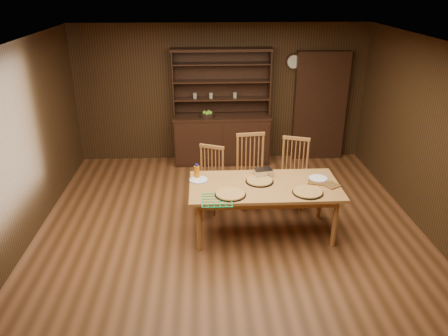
{
  "coord_description": "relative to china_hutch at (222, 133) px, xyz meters",
  "views": [
    {
      "loc": [
        -0.35,
        -5.19,
        3.33
      ],
      "look_at": [
        -0.07,
        0.4,
        0.88
      ],
      "focal_mm": 35.0,
      "sensor_mm": 36.0,
      "label": 1
    }
  ],
  "objects": [
    {
      "name": "pizza_left",
      "position": [
        -0.02,
        -2.93,
        0.17
      ],
      "size": [
        0.41,
        0.41,
        0.04
      ],
      "color": "black",
      "rests_on": "dining_table"
    },
    {
      "name": "doorway",
      "position": [
        1.9,
        0.15,
        0.45
      ],
      "size": [
        1.0,
        0.18,
        2.1
      ],
      "primitive_type": "cube",
      "color": "black",
      "rests_on": "floor"
    },
    {
      "name": "plate_right",
      "position": [
        1.24,
        -2.49,
        0.16
      ],
      "size": [
        0.27,
        0.27,
        0.02
      ],
      "color": "white",
      "rests_on": "dining_table"
    },
    {
      "name": "pizza_right",
      "position": [
        0.99,
        -2.92,
        0.17
      ],
      "size": [
        0.41,
        0.41,
        0.04
      ],
      "color": "black",
      "rests_on": "dining_table"
    },
    {
      "name": "chair_center",
      "position": [
        0.38,
        -1.72,
        0.01
      ],
      "size": [
        0.52,
        0.5,
        1.14
      ],
      "rotation": [
        0.0,
        0.0,
        0.12
      ],
      "color": "#9F6536",
      "rests_on": "floor"
    },
    {
      "name": "foil_dish",
      "position": [
        0.48,
        -2.35,
        0.2
      ],
      "size": [
        0.28,
        0.23,
        0.1
      ],
      "primitive_type": "cube",
      "rotation": [
        0.0,
        0.0,
        0.19
      ],
      "color": "white",
      "rests_on": "dining_table"
    },
    {
      "name": "china_hutch",
      "position": [
        0.0,
        0.0,
        0.0
      ],
      "size": [
        1.84,
        0.52,
        2.17
      ],
      "color": "black",
      "rests_on": "floor"
    },
    {
      "name": "fruit_bowl",
      "position": [
        -0.27,
        -0.07,
        0.39
      ],
      "size": [
        0.29,
        0.29,
        0.12
      ],
      "color": "black",
      "rests_on": "china_hutch"
    },
    {
      "name": "pot_holder_a",
      "position": [
        1.36,
        -2.72,
        0.16
      ],
      "size": [
        0.27,
        0.27,
        0.01
      ],
      "primitive_type": "cube",
      "rotation": [
        0.0,
        0.0,
        0.54
      ],
      "color": "#A5121D",
      "rests_on": "dining_table"
    },
    {
      "name": "wall_clock",
      "position": [
        1.35,
        0.2,
        1.3
      ],
      "size": [
        0.3,
        0.05,
        0.3
      ],
      "color": "black",
      "rests_on": "room_shell"
    },
    {
      "name": "pizza_center",
      "position": [
        0.41,
        -2.55,
        0.17
      ],
      "size": [
        0.39,
        0.39,
        0.04
      ],
      "color": "black",
      "rests_on": "dining_table"
    },
    {
      "name": "room_shell",
      "position": [
        0.0,
        -2.75,
        0.98
      ],
      "size": [
        6.0,
        6.0,
        6.0
      ],
      "color": "silver",
      "rests_on": "floor"
    },
    {
      "name": "chair_left",
      "position": [
        -0.27,
        -1.87,
        -0.06
      ],
      "size": [
        0.54,
        0.53,
        1.01
      ],
      "rotation": [
        0.0,
        0.0,
        -0.4
      ],
      "color": "#9F6536",
      "rests_on": "floor"
    },
    {
      "name": "plate_left",
      "position": [
        -0.43,
        -2.46,
        0.16
      ],
      "size": [
        0.26,
        0.26,
        0.02
      ],
      "color": "white",
      "rests_on": "dining_table"
    },
    {
      "name": "pot_holder_b",
      "position": [
        1.17,
        -2.6,
        0.16
      ],
      "size": [
        0.25,
        0.25,
        0.01
      ],
      "primitive_type": "cube",
      "rotation": [
        0.0,
        0.0,
        -0.3
      ],
      "color": "#A5121D",
      "rests_on": "dining_table"
    },
    {
      "name": "floor",
      "position": [
        0.0,
        -2.75,
        -0.6
      ],
      "size": [
        6.0,
        6.0,
        0.0
      ],
      "primitive_type": "plane",
      "color": "brown",
      "rests_on": "ground"
    },
    {
      "name": "dining_table",
      "position": [
        0.46,
        -2.65,
        0.08
      ],
      "size": [
        2.04,
        1.02,
        0.75
      ],
      "color": "#CC8F47",
      "rests_on": "floor"
    },
    {
      "name": "juice_bottle",
      "position": [
        -0.46,
        -2.37,
        0.25
      ],
      "size": [
        0.08,
        0.08,
        0.21
      ],
      "color": "orange",
      "rests_on": "dining_table"
    },
    {
      "name": "cooling_rack",
      "position": [
        -0.2,
        -3.07,
        0.16
      ],
      "size": [
        0.38,
        0.38,
        0.02
      ],
      "primitive_type": null,
      "rotation": [
        0.0,
        0.0,
        -0.02
      ],
      "color": "#0DAA52",
      "rests_on": "dining_table"
    },
    {
      "name": "chair_right",
      "position": [
        1.05,
        -1.77,
        -0.02
      ],
      "size": [
        0.56,
        0.55,
        1.09
      ],
      "rotation": [
        0.0,
        0.0,
        -0.34
      ],
      "color": "#9F6536",
      "rests_on": "floor"
    }
  ]
}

